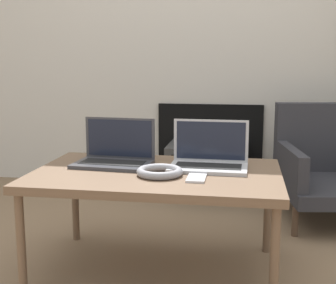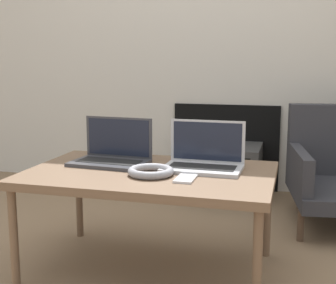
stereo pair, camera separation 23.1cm
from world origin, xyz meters
TOP-DOWN VIEW (x-y plane):
  - wall_back at (0.00, 1.80)m, footprint 7.00×0.08m
  - table at (0.00, 0.28)m, footprint 1.07×0.69m
  - laptop_left at (-0.22, 0.39)m, footprint 0.36×0.24m
  - laptop_right at (0.22, 0.39)m, footprint 0.35×0.23m
  - headphones at (0.03, 0.21)m, footprint 0.19×0.19m
  - phone at (0.19, 0.17)m, footprint 0.07×0.14m
  - tv at (0.12, 1.54)m, footprint 0.54×0.43m
  - armchair at (0.87, 1.21)m, footprint 0.66×0.74m

SIDE VIEW (x-z plane):
  - tv at x=0.12m, z-range 0.00..0.36m
  - armchair at x=0.87m, z-range -0.02..0.66m
  - table at x=0.00m, z-range 0.20..0.66m
  - phone at x=0.19m, z-range 0.46..0.47m
  - headphones at x=0.03m, z-range 0.46..0.50m
  - laptop_left at x=-0.22m, z-range 0.40..0.61m
  - laptop_right at x=0.22m, z-range 0.40..0.61m
  - wall_back at x=0.00m, z-range -0.01..2.59m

